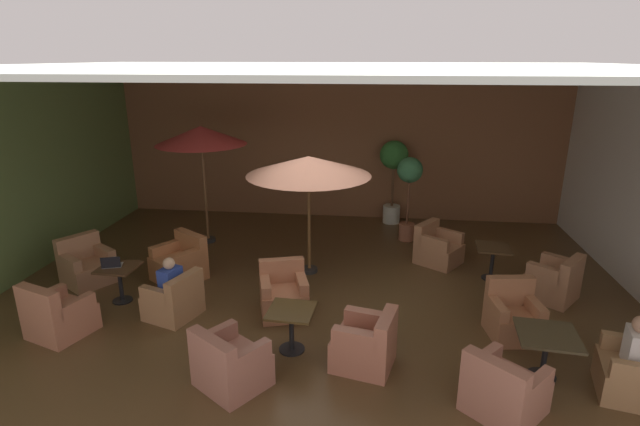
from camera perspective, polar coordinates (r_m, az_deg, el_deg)
The scene contains 28 objects.
ground_plane at distance 9.05m, azimuth -0.33°, elevation -8.71°, with size 11.27×8.69×0.02m, color brown.
wall_back_brick at distance 12.56m, azimuth 2.13°, elevation 8.08°, with size 11.27×0.08×3.83m, color brown.
wall_left_accent at distance 10.62m, azimuth -31.93°, elevation 3.60°, with size 0.08×8.69×3.83m, color #5F7A40.
ceiling_slab at distance 8.10m, azimuth -0.38°, elevation 16.60°, with size 11.27×8.69×0.06m, color silver.
cafe_table_front_left at distance 9.03m, azimuth -22.31°, elevation -6.68°, with size 0.64×0.64×0.65m.
armchair_front_left_north at distance 8.46m, azimuth -28.18°, elevation -10.52°, with size 0.98×0.99×0.88m.
armchair_front_left_east at distance 8.33m, azimuth -16.59°, elevation -9.68°, with size 0.92×0.93×0.77m.
armchair_front_left_south at distance 9.62m, azimuth -15.95°, elevation -5.61°, with size 1.12×1.11×0.85m.
armchair_front_left_west at distance 10.10m, azimuth -25.48°, elevation -5.61°, with size 1.07×1.08×0.86m.
cafe_table_front_right at distance 7.13m, azimuth 24.86°, elevation -13.54°, with size 0.81×0.81×0.65m.
armchair_front_right_north at distance 7.42m, azimuth 32.80°, elevation -15.38°, with size 0.87×0.92×0.87m.
armchair_front_right_east at distance 8.03m, azimuth 21.53°, elevation -11.16°, with size 0.80×0.79×0.85m.
armchair_front_right_south at distance 6.45m, azimuth 20.58°, elevation -18.79°, with size 1.10×1.10×0.82m.
cafe_table_mid_center at distance 9.74m, azimuth 19.47°, elevation -4.59°, with size 0.66×0.66×0.65m.
armchair_mid_center_north at distance 9.43m, azimuth 25.56°, elevation -7.24°, with size 1.05×1.05×0.81m.
armchair_mid_center_east at distance 10.24m, azimuth 13.47°, elevation -4.05°, with size 1.06×1.04×0.81m.
cafe_table_rear_right at distance 7.07m, azimuth -3.35°, elevation -12.33°, with size 0.67×0.67×0.65m.
armchair_rear_right_north at distance 8.10m, azimuth -4.25°, elevation -9.49°, with size 0.92×0.92×0.85m.
armchair_rear_right_east at distance 6.57m, azimuth -10.43°, elevation -16.97°, with size 1.08×1.06×0.81m.
armchair_rear_right_south at distance 6.85m, azimuth 5.36°, elevation -15.04°, with size 0.92×0.87×0.81m.
patio_umbrella_tall_red at distance 9.01m, azimuth -1.33°, elevation 5.44°, with size 2.31×2.31×2.29m.
patio_umbrella_center_beige at distance 10.87m, azimuth -13.69°, elevation 8.68°, with size 1.94×1.94×2.62m.
potted_tree_left_corner at distance 11.07m, azimuth 10.33°, elevation 3.39°, with size 0.57×0.57×1.92m.
potted_tree_mid_left at distance 12.21m, azimuth 8.55°, elevation 5.35°, with size 0.70×0.70×2.08m.
patron_blue_shirt at distance 7.22m, azimuth 32.97°, elevation -12.69°, with size 0.31×0.42×0.67m.
patron_by_window at distance 8.19m, azimuth -17.02°, elevation -7.25°, with size 0.34×0.40×0.61m.
iced_drink_cup at distance 9.11m, azimuth -22.79°, elevation -5.09°, with size 0.08×0.08×0.11m, color white.
open_laptop at distance 8.98m, azimuth -23.07°, elevation -5.49°, with size 0.37×0.31×0.20m.
Camera 1 is at (1.02, -8.04, 4.02)m, focal length 27.52 mm.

